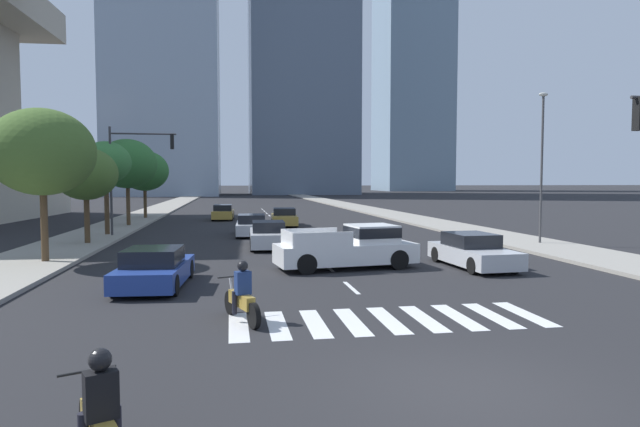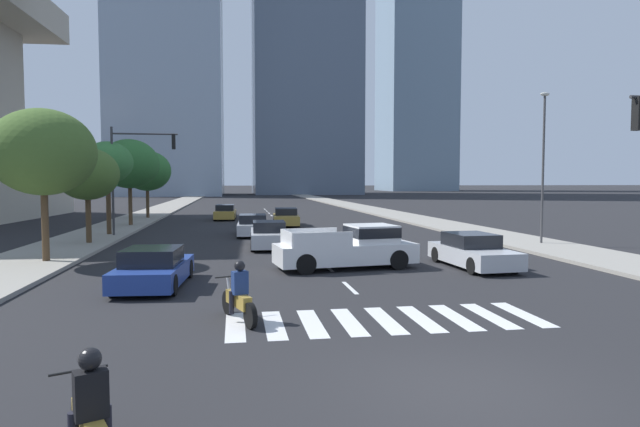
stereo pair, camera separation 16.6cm
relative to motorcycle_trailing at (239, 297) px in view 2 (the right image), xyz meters
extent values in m
plane|color=#232326|center=(3.51, -4.89, -0.58)|extent=(800.00, 800.00, 0.00)
cube|color=gray|center=(15.48, 25.11, -0.51)|extent=(4.00, 260.00, 0.15)
cube|color=gray|center=(-8.46, 25.11, -0.51)|extent=(4.00, 260.00, 0.15)
cube|color=silver|center=(-0.09, -0.47, -0.58)|extent=(0.45, 2.57, 0.01)
cube|color=silver|center=(0.81, -0.47, -0.58)|extent=(0.45, 2.57, 0.01)
cube|color=silver|center=(1.71, -0.47, -0.58)|extent=(0.45, 2.57, 0.01)
cube|color=silver|center=(2.61, -0.47, -0.58)|extent=(0.45, 2.57, 0.01)
cube|color=silver|center=(3.51, -0.47, -0.58)|extent=(0.45, 2.57, 0.01)
cube|color=silver|center=(4.41, -0.47, -0.58)|extent=(0.45, 2.57, 0.01)
cube|color=silver|center=(5.31, -0.47, -0.58)|extent=(0.45, 2.57, 0.01)
cube|color=silver|center=(6.21, -0.47, -0.58)|extent=(0.45, 2.57, 0.01)
cube|color=silver|center=(7.11, -0.47, -0.58)|extent=(0.45, 2.57, 0.01)
cube|color=silver|center=(3.51, 3.53, -0.58)|extent=(0.14, 2.00, 0.01)
cube|color=silver|center=(3.51, 7.53, -0.58)|extent=(0.14, 2.00, 0.01)
cube|color=silver|center=(3.51, 11.53, -0.58)|extent=(0.14, 2.00, 0.01)
cube|color=silver|center=(3.51, 15.53, -0.58)|extent=(0.14, 2.00, 0.01)
cube|color=silver|center=(3.51, 19.53, -0.58)|extent=(0.14, 2.00, 0.01)
cube|color=silver|center=(3.51, 23.53, -0.58)|extent=(0.14, 2.00, 0.01)
cube|color=silver|center=(3.51, 27.53, -0.58)|extent=(0.14, 2.00, 0.01)
cube|color=silver|center=(3.51, 31.53, -0.58)|extent=(0.14, 2.00, 0.01)
cube|color=silver|center=(3.51, 35.53, -0.58)|extent=(0.14, 2.00, 0.01)
cube|color=silver|center=(3.51, 39.53, -0.58)|extent=(0.14, 2.00, 0.01)
cube|color=silver|center=(3.51, 43.53, -0.58)|extent=(0.14, 2.00, 0.01)
cube|color=silver|center=(3.51, 47.53, -0.58)|extent=(0.14, 2.00, 0.01)
cube|color=silver|center=(3.51, 51.53, -0.58)|extent=(0.14, 2.00, 0.01)
cylinder|color=black|center=(-0.26, 0.74, -0.28)|extent=(0.32, 0.61, 0.60)
cylinder|color=black|center=(0.25, -0.71, -0.28)|extent=(0.32, 0.61, 0.60)
cube|color=#B28E38|center=(-0.01, 0.02, -0.06)|extent=(0.62, 1.23, 0.32)
cylinder|color=#B2B2B7|center=(-0.23, 0.65, 0.02)|extent=(0.16, 0.32, 0.67)
cylinder|color=black|center=(-0.25, 0.69, 0.39)|extent=(0.67, 0.27, 0.04)
cube|color=navy|center=(0.03, -0.08, 0.37)|extent=(0.42, 0.35, 0.55)
sphere|color=black|center=(0.03, -0.08, 0.78)|extent=(0.26, 0.26, 0.26)
cylinder|color=black|center=(-0.17, -0.05, -0.11)|extent=(0.15, 0.15, 0.55)
cylinder|color=black|center=(0.16, 0.08, -0.11)|extent=(0.15, 0.15, 0.55)
cylinder|color=black|center=(-2.08, -5.75, -0.28)|extent=(0.35, 0.60, 0.60)
cylinder|color=#B2B2B7|center=(-2.04, -5.84, 0.02)|extent=(0.18, 0.32, 0.67)
cylinder|color=black|center=(-2.06, -5.79, 0.39)|extent=(0.66, 0.31, 0.04)
cube|color=black|center=(-1.72, -6.58, 0.37)|extent=(0.43, 0.36, 0.55)
sphere|color=black|center=(-1.72, -6.58, 0.78)|extent=(0.26, 0.26, 0.26)
cube|color=silver|center=(4.14, 7.24, 0.01)|extent=(5.60, 2.64, 0.75)
cube|color=silver|center=(5.21, 7.39, 0.74)|extent=(1.95, 1.98, 0.70)
cube|color=black|center=(5.21, 7.39, 0.82)|extent=(1.98, 2.02, 0.39)
cube|color=silver|center=(2.84, 7.99, 0.66)|extent=(2.25, 0.39, 0.55)
cube|color=silver|center=(3.09, 6.17, 0.66)|extent=(2.25, 0.39, 0.55)
cube|color=silver|center=(1.84, 6.92, 0.66)|extent=(0.33, 1.83, 0.55)
cylinder|color=black|center=(5.84, 8.34, -0.20)|extent=(0.79, 0.36, 0.76)
cylinder|color=black|center=(6.07, 6.65, -0.20)|extent=(0.79, 0.36, 0.76)
cylinder|color=black|center=(2.20, 7.83, -0.20)|extent=(0.79, 0.36, 0.76)
cylinder|color=black|center=(2.44, 6.15, -0.20)|extent=(0.79, 0.36, 0.76)
cube|color=#B7BABF|center=(1.63, 14.23, -0.08)|extent=(1.93, 4.57, 0.69)
cube|color=black|center=(1.62, 14.00, 0.52)|extent=(1.64, 2.08, 0.51)
cylinder|color=black|center=(0.87, 15.79, -0.26)|extent=(0.24, 0.65, 0.64)
cylinder|color=black|center=(2.48, 15.74, -0.26)|extent=(0.24, 0.65, 0.64)
cylinder|color=black|center=(0.78, 12.72, -0.26)|extent=(0.24, 0.65, 0.64)
cylinder|color=black|center=(2.39, 12.67, -0.26)|extent=(0.24, 0.65, 0.64)
cube|color=#B28E38|center=(-0.88, 34.56, -0.10)|extent=(1.92, 4.47, 0.66)
cube|color=black|center=(-0.89, 34.34, 0.49)|extent=(1.61, 2.04, 0.51)
cylinder|color=black|center=(-1.60, 36.08, -0.26)|extent=(0.25, 0.65, 0.64)
cylinder|color=black|center=(-0.04, 36.02, -0.26)|extent=(0.25, 0.65, 0.64)
cylinder|color=black|center=(-1.72, 33.09, -0.26)|extent=(0.25, 0.65, 0.64)
cylinder|color=black|center=(-0.16, 33.03, -0.26)|extent=(0.25, 0.65, 0.64)
cube|color=navy|center=(-2.64, 4.71, -0.13)|extent=(2.20, 4.44, 0.59)
cube|color=black|center=(-2.66, 4.50, 0.43)|extent=(1.79, 2.06, 0.52)
cylinder|color=black|center=(-3.38, 6.23, -0.26)|extent=(0.27, 0.65, 0.64)
cylinder|color=black|center=(-1.68, 6.11, -0.26)|extent=(0.27, 0.65, 0.64)
cylinder|color=black|center=(-3.60, 3.32, -0.26)|extent=(0.27, 0.65, 0.64)
cylinder|color=black|center=(-1.91, 3.19, -0.26)|extent=(0.27, 0.65, 0.64)
cube|color=#B7BABF|center=(1.03, 20.44, -0.10)|extent=(2.00, 4.65, 0.64)
cube|color=black|center=(1.02, 20.21, 0.48)|extent=(1.69, 2.12, 0.52)
cylinder|color=black|center=(0.26, 22.03, -0.26)|extent=(0.24, 0.65, 0.64)
cylinder|color=black|center=(1.91, 21.97, -0.26)|extent=(0.24, 0.65, 0.64)
cylinder|color=black|center=(0.14, 18.92, -0.26)|extent=(0.24, 0.65, 0.64)
cylinder|color=black|center=(1.80, 18.86, -0.26)|extent=(0.24, 0.65, 0.64)
cube|color=#B7BABF|center=(9.14, 6.72, -0.10)|extent=(2.07, 4.62, 0.64)
cube|color=black|center=(9.13, 6.94, 0.48)|extent=(1.72, 2.12, 0.52)
cylinder|color=black|center=(10.05, 5.22, -0.26)|extent=(0.25, 0.65, 0.64)
cylinder|color=black|center=(8.39, 5.13, -0.26)|extent=(0.25, 0.65, 0.64)
cylinder|color=black|center=(9.89, 8.30, -0.26)|extent=(0.25, 0.65, 0.64)
cylinder|color=black|center=(8.23, 8.21, -0.26)|extent=(0.25, 0.65, 0.64)
cube|color=#B28E38|center=(3.76, 27.37, -0.10)|extent=(2.14, 4.80, 0.65)
cube|color=black|center=(3.78, 27.60, 0.49)|extent=(1.76, 2.21, 0.51)
cylinder|color=black|center=(4.50, 25.72, -0.26)|extent=(0.26, 0.65, 0.64)
cylinder|color=black|center=(2.83, 25.83, -0.26)|extent=(0.26, 0.65, 0.64)
cylinder|color=black|center=(4.70, 28.91, -0.26)|extent=(0.26, 0.65, 0.64)
cylinder|color=black|center=(3.02, 29.01, -0.26)|extent=(0.26, 0.65, 0.64)
cube|color=black|center=(10.80, 0.27, 4.62)|extent=(0.20, 0.28, 0.90)
sphere|color=red|center=(10.80, 0.27, 4.92)|extent=(0.18, 0.18, 0.18)
sphere|color=orange|center=(10.80, 0.27, 4.62)|extent=(0.18, 0.18, 0.18)
sphere|color=green|center=(10.80, 0.27, 4.32)|extent=(0.18, 0.18, 0.18)
cylinder|color=#333335|center=(-7.26, 20.67, 2.79)|extent=(0.14, 0.14, 6.45)
cylinder|color=#333335|center=(-5.35, 20.67, 5.62)|extent=(3.83, 0.10, 0.10)
cube|color=black|center=(-3.68, 20.67, 5.17)|extent=(0.20, 0.28, 0.90)
sphere|color=red|center=(-3.68, 20.67, 5.47)|extent=(0.18, 0.18, 0.18)
sphere|color=orange|center=(-3.68, 20.67, 5.17)|extent=(0.18, 0.18, 0.18)
sphere|color=green|center=(-3.68, 20.67, 4.87)|extent=(0.18, 0.18, 0.18)
cube|color=#19662D|center=(-7.26, 20.67, 2.57)|extent=(0.60, 0.04, 0.18)
cylinder|color=#3F3F42|center=(15.78, 12.80, 3.37)|extent=(0.12, 0.12, 7.60)
ellipsoid|color=beige|center=(15.78, 12.80, 7.27)|extent=(0.50, 0.24, 0.20)
cylinder|color=#4C3823|center=(-7.66, 10.18, 0.94)|extent=(0.28, 0.28, 2.75)
ellipsoid|color=#426028|center=(-7.66, 10.18, 3.96)|extent=(4.09, 4.09, 3.48)
cylinder|color=#4C3823|center=(-7.66, 16.68, 0.73)|extent=(0.28, 0.28, 2.32)
ellipsoid|color=#426028|center=(-7.66, 16.68, 3.17)|extent=(3.22, 3.22, 2.74)
cylinder|color=#4C3823|center=(-7.66, 21.29, 1.15)|extent=(0.28, 0.28, 3.16)
ellipsoid|color=#387538|center=(-7.66, 21.29, 3.93)|extent=(2.99, 2.99, 2.54)
cylinder|color=#4C3823|center=(-7.66, 28.20, 0.97)|extent=(0.28, 0.28, 2.80)
ellipsoid|color=#2D662D|center=(-7.66, 28.20, 4.06)|extent=(4.24, 4.24, 3.60)
cylinder|color=#4C3823|center=(-7.66, 36.15, 0.80)|extent=(0.28, 0.28, 2.47)
ellipsoid|color=#2D662D|center=(-7.66, 36.15, 3.70)|extent=(4.14, 4.14, 3.52)
cube|color=#7A93A8|center=(63.16, 169.23, 35.87)|extent=(23.07, 24.04, 72.90)
camera|label=1|loc=(-0.25, -12.84, 2.79)|focal=30.04mm
camera|label=2|loc=(-0.08, -12.87, 2.79)|focal=30.04mm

